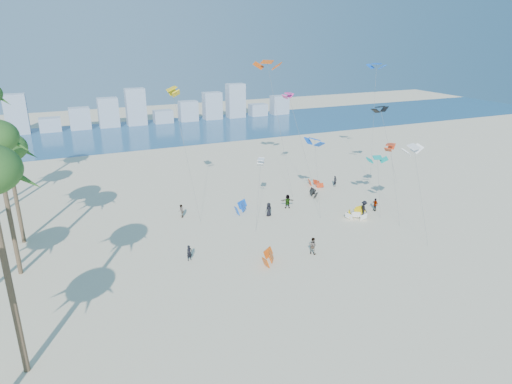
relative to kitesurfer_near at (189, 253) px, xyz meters
name	(u,v)px	position (x,y,z in m)	size (l,w,h in m)	color
ground	(304,316)	(5.53, -12.31, -0.77)	(220.00, 220.00, 0.00)	beige
ocean	(139,134)	(5.53, 59.69, -0.77)	(220.00, 220.00, 0.00)	navy
kitesurfer_near	(189,253)	(0.00, 0.00, 0.00)	(0.56, 0.37, 1.54)	black
kitesurfer_mid	(313,246)	(11.44, -3.51, 0.09)	(0.83, 0.65, 1.71)	gray
kitesurfers_far	(305,205)	(16.31, 6.52, 0.08)	(23.45, 11.41, 1.85)	black
grounded_kites	(303,211)	(15.50, 5.61, -0.30)	(17.64, 20.79, 1.06)	#D54B0B
flying_kites	(322,107)	(19.95, 9.79, 11.18)	(32.98, 25.91, 17.67)	white
distant_skyline	(125,112)	(4.34, 69.69, 2.32)	(85.00, 3.00, 8.40)	#9EADBF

